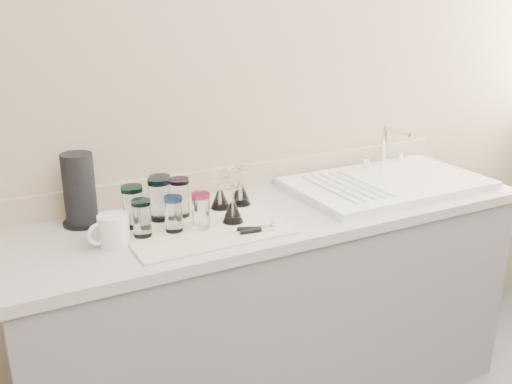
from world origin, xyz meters
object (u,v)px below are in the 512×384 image
goblet_front_left (233,209)px  white_mug (113,231)px  tumbler_cyan (159,199)px  goblet_back_left (220,197)px  can_opener (257,229)px  goblet_back_right (240,192)px  tumbler_lavender (201,210)px  tumbler_magenta (142,218)px  tumbler_purple (180,197)px  sink_unit (387,183)px  tumbler_extra (161,196)px  tumbler_teal (133,206)px  paper_towel_roll (80,190)px  tumbler_blue (174,214)px

goblet_front_left → white_mug: bearing=178.3°
tumbler_cyan → white_mug: (-0.20, -0.13, -0.03)m
tumbler_cyan → goblet_front_left: bearing=-32.8°
goblet_back_left → can_opener: 0.27m
goblet_back_right → tumbler_lavender: bearing=-146.2°
tumbler_magenta → goblet_front_left: bearing=-4.7°
tumbler_purple → sink_unit: bearing=-5.0°
goblet_front_left → white_mug: (-0.43, 0.01, -0.00)m
tumbler_purple → goblet_back_right: 0.25m
tumbler_purple → tumbler_extra: bearing=152.8°
goblet_front_left → tumbler_magenta: bearing=175.3°
tumbler_teal → tumbler_magenta: 0.10m
sink_unit → tumbler_magenta: bearing=-177.9°
sink_unit → tumbler_magenta: (-1.08, -0.04, 0.05)m
tumbler_lavender → white_mug: 0.31m
tumbler_magenta → goblet_back_left: goblet_back_left is taller
tumbler_lavender → goblet_back_right: goblet_back_right is taller
tumbler_teal → tumbler_purple: size_ratio=1.04×
tumbler_magenta → white_mug: tumbler_magenta is taller
paper_towel_roll → white_mug: bearing=-77.9°
tumbler_teal → tumbler_magenta: bearing=-88.7°
tumbler_magenta → can_opener: bearing=-22.4°
tumbler_magenta → goblet_back_right: (0.43, 0.13, -0.01)m
tumbler_extra → goblet_back_right: (0.31, -0.02, -0.03)m
tumbler_magenta → goblet_front_left: goblet_front_left is taller
can_opener → goblet_front_left: bearing=105.6°
sink_unit → tumbler_blue: 0.98m
tumbler_teal → tumbler_extra: size_ratio=0.97×
goblet_back_left → goblet_front_left: bearing=-97.1°
tumbler_magenta → paper_towel_roll: bearing=124.7°
tumbler_magenta → paper_towel_roll: 0.28m
sink_unit → tumbler_lavender: sink_unit is taller
can_opener → white_mug: (-0.46, 0.13, 0.04)m
tumbler_cyan → tumbler_blue: (0.01, -0.13, -0.01)m
tumbler_magenta → tumbler_lavender: bearing=-7.5°
tumbler_cyan → paper_towel_roll: (-0.25, 0.10, 0.04)m
sink_unit → tumbler_magenta: 1.09m
tumbler_teal → can_opener: size_ratio=1.15×
tumbler_teal → paper_towel_roll: 0.20m
tumbler_cyan → white_mug: 0.24m
goblet_back_left → can_opener: (0.02, -0.27, -0.04)m
can_opener → sink_unit: bearing=14.4°
goblet_front_left → paper_towel_roll: bearing=152.5°
tumbler_cyan → white_mug: size_ratio=1.04×
tumbler_extra → goblet_back_right: tumbler_extra is taller
goblet_front_left → can_opener: goblet_front_left is taller
white_mug → tumbler_extra: bearing=36.6°
tumbler_teal → tumbler_blue: 0.15m
tumbler_cyan → goblet_back_right: 0.33m
goblet_front_left → white_mug: size_ratio=0.92×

